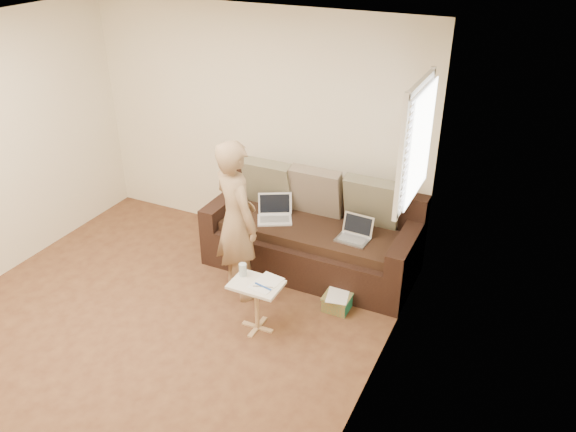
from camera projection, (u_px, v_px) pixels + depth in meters
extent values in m
plane|color=#4C2B1C|center=(141.00, 341.00, 5.16)|extent=(4.50, 4.50, 0.00)
plane|color=white|center=(95.00, 46.00, 3.93)|extent=(4.50, 4.50, 0.00)
plane|color=beige|center=(256.00, 127.00, 6.33)|extent=(4.00, 0.00, 4.00)
plane|color=beige|center=(360.00, 275.00, 3.79)|extent=(0.00, 4.50, 4.50)
imported|color=olive|center=(236.00, 220.00, 5.45)|extent=(0.72, 0.66, 1.63)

